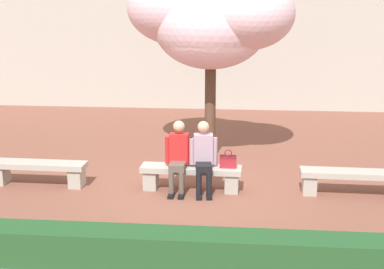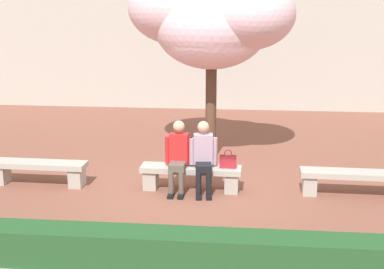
% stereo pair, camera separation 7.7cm
% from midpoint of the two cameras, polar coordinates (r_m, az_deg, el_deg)
% --- Properties ---
extents(ground_plane, '(100.00, 100.00, 0.00)m').
position_cam_midpoint_polar(ground_plane, '(9.88, 0.11, -5.92)').
color(ground_plane, brown).
extents(stone_bench_west_end, '(1.84, 0.46, 0.45)m').
position_cam_midpoint_polar(stone_bench_west_end, '(10.45, -15.87, -3.58)').
color(stone_bench_west_end, '#ADA89E').
rests_on(stone_bench_west_end, ground).
extents(stone_bench_near_west, '(1.84, 0.46, 0.45)m').
position_cam_midpoint_polar(stone_bench_near_west, '(9.78, 0.11, -4.24)').
color(stone_bench_near_west, '#ADA89E').
rests_on(stone_bench_near_west, ground).
extents(stone_bench_center, '(1.84, 0.46, 0.45)m').
position_cam_midpoint_polar(stone_bench_center, '(9.93, 16.97, -4.59)').
color(stone_bench_center, '#ADA89E').
rests_on(stone_bench_center, ground).
extents(person_seated_left, '(0.51, 0.68, 1.29)m').
position_cam_midpoint_polar(person_seated_left, '(9.64, -1.24, -2.07)').
color(person_seated_left, black).
rests_on(person_seated_left, ground).
extents(person_seated_right, '(0.51, 0.71, 1.29)m').
position_cam_midpoint_polar(person_seated_right, '(9.59, 1.45, -2.15)').
color(person_seated_right, black).
rests_on(person_seated_right, ground).
extents(handbag, '(0.30, 0.15, 0.34)m').
position_cam_midpoint_polar(handbag, '(9.66, 4.09, -2.80)').
color(handbag, '#A3232D').
rests_on(handbag, stone_bench_near_west).
extents(cherry_tree_main, '(3.52, 2.59, 4.04)m').
position_cam_midpoint_polar(cherry_tree_main, '(11.42, 2.11, 12.33)').
color(cherry_tree_main, '#513828').
rests_on(cherry_tree_main, ground).
extents(planter_hedge_foreground, '(11.14, 0.50, 0.80)m').
position_cam_midpoint_polar(planter_hedge_foreground, '(6.42, -3.22, -13.71)').
color(planter_hedge_foreground, '#ADA89E').
rests_on(planter_hedge_foreground, ground).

